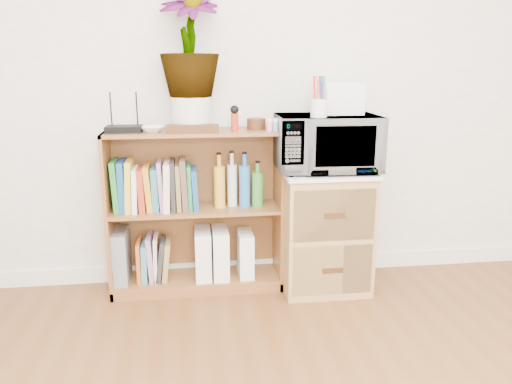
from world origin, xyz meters
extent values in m
cube|color=white|center=(0.00, 2.24, 0.05)|extent=(4.00, 0.02, 0.10)
cube|color=brown|center=(-0.35, 2.10, 0.47)|extent=(1.00, 0.30, 0.95)
cube|color=#9E7542|center=(0.40, 2.02, 0.35)|extent=(0.50, 0.45, 0.70)
imported|color=silver|center=(0.40, 2.02, 0.88)|extent=(0.58, 0.41, 0.32)
cylinder|color=white|center=(0.32, 1.90, 1.08)|extent=(0.09, 0.09, 0.10)
cube|color=white|center=(0.49, 2.07, 1.12)|extent=(0.22, 0.18, 0.18)
cube|color=black|center=(-0.73, 2.08, 0.97)|extent=(0.19, 0.13, 0.04)
imported|color=white|center=(-0.57, 2.07, 0.97)|extent=(0.13, 0.13, 0.03)
cylinder|color=silver|center=(-0.36, 2.12, 1.04)|extent=(0.22, 0.22, 0.19)
imported|color=#2E742F|center=(-0.36, 2.12, 1.42)|extent=(0.32, 0.32, 0.58)
cube|color=#3B2010|center=(-0.36, 2.00, 0.97)|extent=(0.28, 0.07, 0.05)
cylinder|color=#AE2C15|center=(-0.12, 2.06, 1.00)|extent=(0.04, 0.04, 0.10)
cylinder|color=#3C2210|center=(0.01, 2.11, 0.98)|extent=(0.11, 0.11, 0.06)
cube|color=pink|center=(0.10, 2.01, 0.98)|extent=(0.11, 0.04, 0.05)
cube|color=slate|center=(-0.80, 2.10, 0.22)|extent=(0.09, 0.24, 0.31)
cube|color=white|center=(-0.32, 2.09, 0.22)|extent=(0.09, 0.23, 0.29)
cube|color=white|center=(-0.21, 2.09, 0.22)|extent=(0.09, 0.23, 0.29)
cube|color=white|center=(-0.06, 2.09, 0.20)|extent=(0.08, 0.21, 0.27)
cube|color=#238333|center=(-0.79, 2.10, 0.64)|extent=(0.04, 0.20, 0.29)
cube|color=#184995|center=(-0.76, 2.10, 0.64)|extent=(0.04, 0.20, 0.29)
cube|color=gold|center=(-0.72, 2.10, 0.65)|extent=(0.05, 0.20, 0.29)
cube|color=white|center=(-0.69, 2.10, 0.62)|extent=(0.04, 0.20, 0.25)
cube|color=#A82F1C|center=(-0.65, 2.10, 0.62)|extent=(0.04, 0.20, 0.25)
cube|color=gold|center=(-0.61, 2.10, 0.63)|extent=(0.05, 0.20, 0.26)
cube|color=teal|center=(-0.58, 2.10, 0.62)|extent=(0.04, 0.20, 0.24)
cube|color=#9A70A8|center=(-0.54, 2.10, 0.64)|extent=(0.04, 0.20, 0.28)
cube|color=#FED7C5|center=(-0.51, 2.10, 0.64)|extent=(0.04, 0.20, 0.28)
cube|color=#242424|center=(-0.47, 2.10, 0.64)|extent=(0.03, 0.20, 0.29)
cube|color=#A3854B|center=(-0.45, 2.10, 0.63)|extent=(0.03, 0.20, 0.26)
cube|color=brown|center=(-0.41, 2.10, 0.65)|extent=(0.04, 0.20, 0.29)
cube|color=#207B45|center=(-0.38, 2.10, 0.63)|extent=(0.03, 0.20, 0.26)
cube|color=navy|center=(-0.35, 2.10, 0.62)|extent=(0.04, 0.20, 0.23)
cylinder|color=gold|center=(-0.21, 2.10, 0.66)|extent=(0.06, 0.06, 0.31)
cylinder|color=silver|center=(-0.13, 2.10, 0.66)|extent=(0.06, 0.06, 0.32)
cylinder|color=blue|center=(-0.06, 2.10, 0.66)|extent=(0.06, 0.06, 0.31)
cylinder|color=#378731|center=(0.01, 2.10, 0.63)|extent=(0.07, 0.07, 0.26)
cube|color=#B95420|center=(-0.69, 2.10, 0.19)|extent=(0.02, 0.19, 0.24)
cube|color=teal|center=(-0.66, 2.10, 0.18)|extent=(0.04, 0.19, 0.23)
cube|color=#9770A9|center=(-0.62, 2.10, 0.20)|extent=(0.04, 0.19, 0.27)
cube|color=beige|center=(-0.59, 2.10, 0.20)|extent=(0.03, 0.19, 0.26)
cube|color=#2A2A2A|center=(-0.56, 2.10, 0.19)|extent=(0.06, 0.19, 0.24)
cube|color=olive|center=(-0.53, 2.10, 0.19)|extent=(0.06, 0.19, 0.24)
camera|label=1|loc=(-0.37, -0.72, 1.31)|focal=35.00mm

